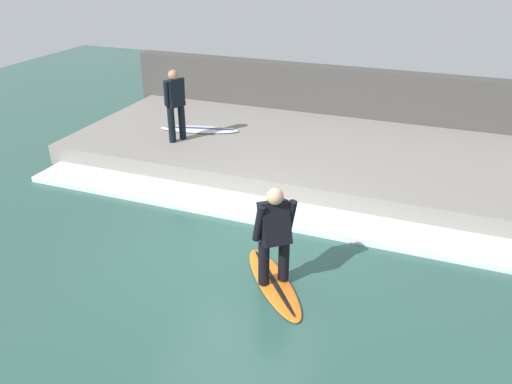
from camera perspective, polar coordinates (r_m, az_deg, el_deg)
name	(u,v)px	position (r m, az deg, el deg)	size (l,w,h in m)	color
ground_plane	(239,250)	(8.31, -1.93, -6.60)	(28.00, 28.00, 0.00)	#2D564C
concrete_ledge	(305,152)	(11.54, 5.59, 4.54)	(4.40, 10.75, 0.45)	gray
back_wall	(331,98)	(13.60, 8.55, 10.54)	(0.50, 11.28, 1.66)	#474442
wave_foam_crest	(266,211)	(9.32, 1.12, -2.21)	(0.90, 10.21, 0.11)	silver
surfboard_riding	(273,282)	(7.54, 2.01, -10.29)	(1.72, 1.52, 0.07)	orange
surfer_riding	(274,232)	(7.04, 2.12, -4.57)	(0.58, 0.58, 1.53)	black
surfer_waiting_near	(175,102)	(11.43, -9.22, 10.15)	(0.52, 0.39, 1.62)	black
surfboard_waiting_near	(199,129)	(12.26, -6.50, 7.14)	(0.94, 1.99, 0.07)	white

